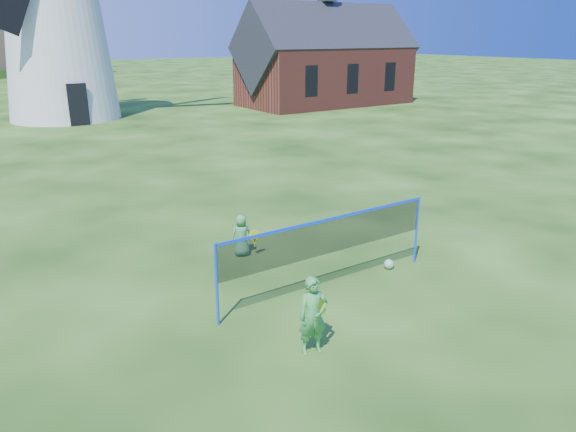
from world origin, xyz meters
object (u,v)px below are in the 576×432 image
at_px(chapel, 326,62).
at_px(badminton_net, 329,237).
at_px(play_ball, 389,264).
at_px(windmill, 52,1).
at_px(player_girl, 313,316).
at_px(player_boy, 242,235).

relative_size(chapel, badminton_net, 2.54).
height_order(chapel, play_ball, chapel).
distance_m(windmill, player_girl, 30.16).
height_order(player_girl, player_boy, player_girl).
relative_size(chapel, player_boy, 12.87).
xyz_separation_m(windmill, badminton_net, (-1.29, -27.72, -5.64)).
distance_m(windmill, player_boy, 25.99).
distance_m(windmill, chapel, 18.47).
height_order(player_boy, play_ball, player_boy).
xyz_separation_m(badminton_net, player_boy, (-0.55, 2.57, -0.64)).
xyz_separation_m(chapel, player_boy, (-19.67, -22.10, -2.55)).
height_order(windmill, play_ball, windmill).
distance_m(chapel, player_girl, 33.61).
bearing_deg(chapel, windmill, 170.29).
distance_m(windmill, badminton_net, 28.32).
bearing_deg(badminton_net, chapel, 52.24).
bearing_deg(chapel, badminton_net, -127.76).
bearing_deg(windmill, play_ball, -89.03).
height_order(windmill, player_girl, windmill).
height_order(badminton_net, play_ball, badminton_net).
relative_size(chapel, play_ball, 58.31).
bearing_deg(play_ball, chapel, 54.81).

